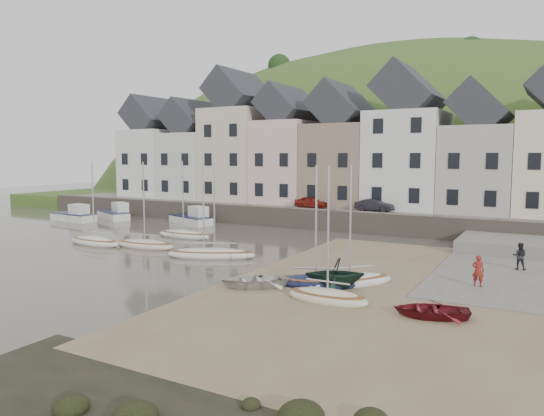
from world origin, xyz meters
The scene contains 26 objects.
ground centered at (0.00, 0.00, 0.00)m, with size 160.00×160.00×0.00m, color #4E483D.
quay_land centered at (0.00, 32.00, 0.75)m, with size 90.00×30.00×1.50m, color #395522.
quay_street centered at (0.00, 20.50, 1.55)m, with size 70.00×7.00×0.10m, color slate.
seawall centered at (0.00, 17.00, 0.90)m, with size 70.00×1.20×1.80m, color slate.
beach centered at (11.00, 0.00, 0.03)m, with size 18.00×26.00×0.06m, color #79644A.
slipway centered at (15.00, 8.00, 0.06)m, with size 8.00×18.00×0.12m, color slate.
hillside centered at (-5.00, 60.00, -17.99)m, with size 134.40×84.00×84.00m.
townhouse_terrace centered at (1.76, 24.00, 7.32)m, with size 61.05×8.00×13.93m.
sailboat_0 centered at (-9.04, 7.72, 0.26)m, with size 4.90×1.56×6.32m.
sailboat_1 centered at (-12.69, 1.96, 0.26)m, with size 4.86×1.67×6.32m.
sailboat_2 centered at (-8.55, 2.80, 0.26)m, with size 4.84×1.98×6.32m.
sailboat_3 centered at (-2.83, 2.09, 0.26)m, with size 5.07×3.22×6.32m.
sailboat_4 centered at (-2.26, 2.48, 0.26)m, with size 5.50×3.30×6.32m.
sailboat_5 centered at (6.45, -1.14, 0.27)m, with size 4.30×2.72×6.32m.
sailboat_6 centered at (7.84, -0.04, 0.26)m, with size 4.32×4.60×6.32m.
sailboat_7 centered at (8.01, -3.30, 0.27)m, with size 3.83×1.51×6.32m.
motorboat_0 centered at (-22.93, 13.80, 0.58)m, with size 5.40×3.71×1.70m.
motorboat_1 centered at (-25.12, 10.57, 0.58)m, with size 5.38×2.18×1.70m.
motorboat_2 centered at (-13.45, 14.54, 0.58)m, with size 5.49×3.39×1.70m.
rowboat_white centered at (3.86, -2.73, 0.41)m, with size 2.44×3.41×0.71m, color silver.
rowboat_green centered at (7.47, -1.10, 0.82)m, with size 2.48×2.88×1.51m, color black.
rowboat_red centered at (12.55, -3.37, 0.37)m, with size 2.13×2.98×0.62m, color maroon.
person_red centered at (13.58, 2.49, 0.90)m, with size 0.57×0.37×1.56m, color maroon.
person_dark centered at (15.15, 7.60, 0.89)m, with size 0.75×0.58×1.54m, color black.
car_left centered at (-3.26, 19.50, 2.14)m, with size 1.28×3.19×1.09m, color maroon.
car_right centered at (2.86, 19.50, 2.15)m, with size 1.17×3.37×1.11m, color black.
Camera 1 is at (16.63, -23.97, 6.60)m, focal length 33.61 mm.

